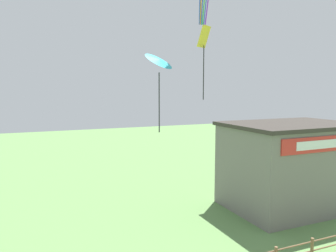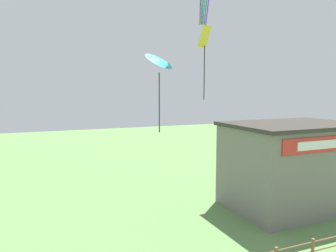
# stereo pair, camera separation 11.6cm
# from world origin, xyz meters

# --- Properties ---
(seaside_building) EXTENTS (8.44, 5.92, 5.63)m
(seaside_building) POSITION_xyz_m (10.50, 11.20, 2.83)
(seaside_building) COLOR slate
(seaside_building) RESTS_ON ground_plane
(kite_yellow_diamond) EXTENTS (0.90, 0.74, 3.83)m
(kite_yellow_diamond) POSITION_xyz_m (3.28, 10.19, 10.02)
(kite_yellow_diamond) COLOR yellow
(kite_cyan_delta) EXTENTS (1.66, 1.62, 3.41)m
(kite_cyan_delta) POSITION_xyz_m (-0.21, 7.78, 8.93)
(kite_cyan_delta) COLOR #2DB2C6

